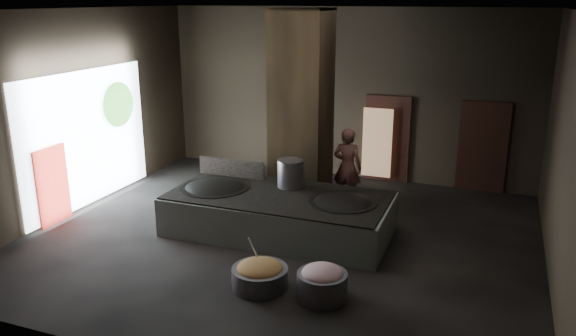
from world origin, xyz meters
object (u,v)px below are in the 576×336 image
at_px(hearth_platform, 279,214).
at_px(stock_pot, 290,173).
at_px(meat_basin, 322,286).
at_px(cook, 347,167).
at_px(wok_left, 215,191).
at_px(veg_basin, 260,277).
at_px(wok_right, 343,206).

bearing_deg(hearth_platform, stock_pot, 84.08).
bearing_deg(meat_basin, cook, 100.16).
height_order(wok_left, veg_basin, wok_left).
height_order(hearth_platform, wok_left, wok_left).
bearing_deg(veg_basin, hearth_platform, 104.08).
height_order(hearth_platform, stock_pot, stock_pot).
xyz_separation_m(hearth_platform, stock_pot, (0.05, 0.55, 0.73)).
height_order(wok_left, wok_right, wok_left).
distance_m(stock_pot, veg_basin, 3.05).
height_order(veg_basin, meat_basin, meat_basin).
bearing_deg(wok_left, hearth_platform, 1.97).
height_order(hearth_platform, veg_basin, hearth_platform).
bearing_deg(hearth_platform, cook, 65.61).
xyz_separation_m(cook, meat_basin, (0.77, -4.32, -0.71)).
relative_size(wok_left, veg_basin, 1.51).
relative_size(wok_right, meat_basin, 1.62).
bearing_deg(cook, wok_right, 106.10).
distance_m(wok_right, veg_basin, 2.54).
distance_m(wok_right, cook, 2.06).
relative_size(veg_basin, meat_basin, 1.16).
bearing_deg(wok_left, cook, 41.78).
relative_size(wok_right, veg_basin, 1.40).
height_order(wok_right, cook, cook).
distance_m(hearth_platform, meat_basin, 2.83).
bearing_deg(stock_pot, meat_basin, -60.16).
relative_size(stock_pot, cook, 0.32).
distance_m(stock_pot, meat_basin, 3.38).
height_order(cook, veg_basin, cook).
xyz_separation_m(hearth_platform, veg_basin, (0.58, -2.29, -0.22)).
bearing_deg(hearth_platform, wok_right, 1.39).
distance_m(hearth_platform, veg_basin, 2.38).
height_order(wok_left, meat_basin, wok_left).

